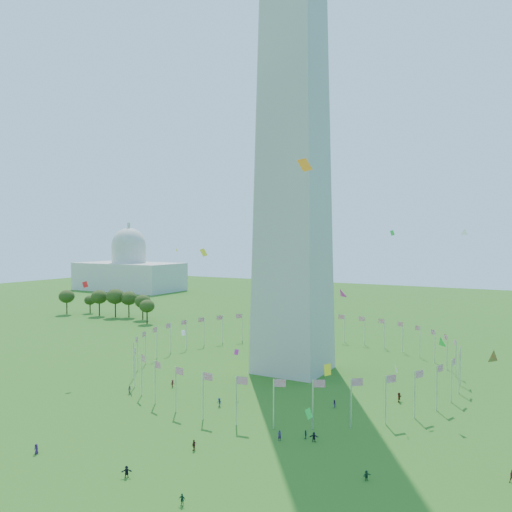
# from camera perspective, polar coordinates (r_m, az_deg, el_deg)

# --- Properties ---
(ground) EXTENTS (600.00, 600.00, 0.00)m
(ground) POSITION_cam_1_polar(r_m,az_deg,el_deg) (91.73, -9.91, -19.80)
(ground) COLOR #225614
(ground) RESTS_ON ground
(washington_monument) EXTENTS (16.80, 16.80, 169.00)m
(washington_monument) POSITION_cam_1_polar(r_m,az_deg,el_deg) (137.48, 4.35, 23.54)
(washington_monument) COLOR #B9B4A4
(washington_monument) RESTS_ON ground
(flag_ring) EXTENTS (80.24, 80.24, 9.00)m
(flag_ring) POSITION_cam_1_polar(r_m,az_deg,el_deg) (131.24, 4.26, -11.00)
(flag_ring) COLOR silver
(flag_ring) RESTS_ON ground
(capitol_building) EXTENTS (70.00, 35.00, 46.00)m
(capitol_building) POSITION_cam_1_polar(r_m,az_deg,el_deg) (339.61, -14.32, 0.08)
(capitol_building) COLOR beige
(capitol_building) RESTS_ON ground
(crowd) EXTENTS (90.13, 68.06, 2.02)m
(crowd) POSITION_cam_1_polar(r_m,az_deg,el_deg) (90.43, -2.66, -19.51)
(crowd) COLOR #2F194C
(crowd) RESTS_ON ground
(kites_aloft) EXTENTS (111.51, 80.29, 40.73)m
(kites_aloft) POSITION_cam_1_polar(r_m,az_deg,el_deg) (96.98, 7.03, -6.61)
(kites_aloft) COLOR #CC2699
(kites_aloft) RESTS_ON ground
(tree_line_west) EXTENTS (54.86, 15.35, 12.05)m
(tree_line_west) POSITION_cam_1_polar(r_m,az_deg,el_deg) (225.32, -16.12, -5.38)
(tree_line_west) COLOR #39501A
(tree_line_west) RESTS_ON ground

